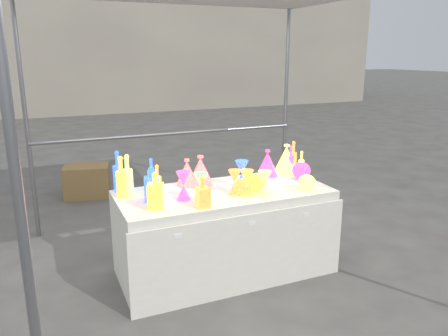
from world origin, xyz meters
name	(u,v)px	position (x,y,z in m)	size (l,w,h in m)	color
ground	(224,271)	(0.00, 0.00, 0.00)	(80.00, 80.00, 0.00)	slate
display_table	(224,232)	(0.00, -0.01, 0.37)	(1.84, 0.83, 0.75)	white
background_building	(175,24)	(4.00, 14.00, 3.00)	(14.00, 6.00, 6.00)	#AAA18E
cardboard_box_closed	(87,181)	(-0.85, 2.69, 0.21)	(0.59, 0.43, 0.43)	#9C7846
cardboard_box_flat	(190,201)	(0.32, 1.82, 0.03)	(0.69, 0.50, 0.06)	#9C7846
bottle_0	(121,177)	(-0.82, 0.18, 0.92)	(0.09, 0.09, 0.34)	red
bottle_1	(118,171)	(-0.82, 0.35, 0.92)	(0.08, 0.08, 0.35)	#1A9255
bottle_4	(128,175)	(-0.77, 0.20, 0.92)	(0.08, 0.08, 0.34)	#146C81
bottle_5	(127,175)	(-0.77, 0.26, 0.91)	(0.07, 0.07, 0.31)	#B32398
bottle_6	(157,181)	(-0.55, 0.09, 0.88)	(0.07, 0.07, 0.26)	red
bottle_7	(151,175)	(-0.56, 0.23, 0.89)	(0.07, 0.07, 0.29)	#1A9255
decanter_0	(155,190)	(-0.64, -0.19, 0.89)	(0.12, 0.12, 0.28)	red
decanter_1	(203,192)	(-0.31, -0.31, 0.87)	(0.09, 0.09, 0.24)	#FFA51A
decanter_2	(152,184)	(-0.62, -0.01, 0.89)	(0.12, 0.12, 0.28)	#1A9255
hourglass_0	(235,182)	(0.04, -0.13, 0.86)	(0.11, 0.11, 0.21)	#FFA51A
hourglass_1	(183,186)	(-0.39, -0.08, 0.87)	(0.12, 0.12, 0.23)	#1E58B1
hourglass_2	(265,184)	(0.24, -0.27, 0.86)	(0.11, 0.11, 0.21)	#146C81
hourglass_3	(201,187)	(-0.27, -0.16, 0.86)	(0.11, 0.11, 0.23)	#B32398
hourglass_4	(247,183)	(0.13, -0.18, 0.86)	(0.11, 0.11, 0.21)	red
hourglass_5	(242,174)	(0.19, 0.04, 0.87)	(0.12, 0.12, 0.24)	#1A9255
globe_0	(257,183)	(0.26, -0.11, 0.82)	(0.17, 0.17, 0.14)	red
globe_1	(307,183)	(0.65, -0.27, 0.81)	(0.15, 0.15, 0.12)	#146C81
globe_2	(244,188)	(0.11, -0.17, 0.81)	(0.16, 0.16, 0.13)	#FFA51A
globe_3	(301,171)	(0.81, 0.05, 0.82)	(0.17, 0.17, 0.14)	#1E58B1
lampshade_0	(201,171)	(-0.13, 0.22, 0.89)	(0.23, 0.23, 0.27)	gold
lampshade_1	(187,172)	(-0.23, 0.28, 0.87)	(0.20, 0.20, 0.24)	gold
lampshade_2	(267,163)	(0.57, 0.28, 0.87)	(0.21, 0.21, 0.25)	#1E58B1
lampshade_3	(286,159)	(0.78, 0.28, 0.89)	(0.24, 0.24, 0.29)	#146C81
bottle_9	(293,157)	(0.86, 0.28, 0.91)	(0.07, 0.07, 0.31)	#FFA51A
bottle_10	(291,160)	(0.80, 0.24, 0.89)	(0.06, 0.06, 0.28)	#1E58B1
bottle_11	(301,163)	(0.86, 0.14, 0.87)	(0.05, 0.05, 0.24)	#146C81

